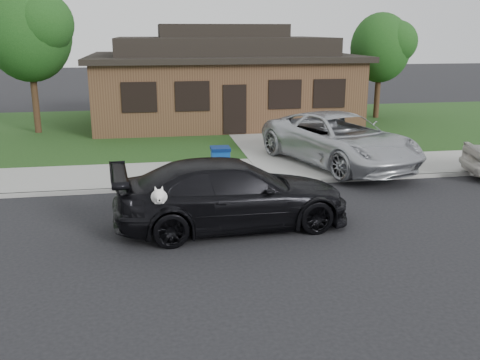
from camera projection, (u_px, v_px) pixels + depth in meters
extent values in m
plane|color=black|center=(138.00, 235.00, 12.12)|extent=(120.00, 120.00, 0.00)
cube|color=gray|center=(140.00, 176.00, 16.85)|extent=(60.00, 3.00, 0.12)
cube|color=gray|center=(139.00, 189.00, 15.42)|extent=(60.00, 0.12, 0.12)
cube|color=#193814|center=(142.00, 131.00, 24.44)|extent=(60.00, 13.00, 0.13)
cube|color=gray|center=(285.00, 139.00, 22.57)|extent=(4.50, 13.00, 0.14)
imported|color=black|center=(232.00, 194.00, 12.48)|extent=(5.67, 2.68, 1.60)
ellipsoid|color=white|center=(159.00, 197.00, 11.13)|extent=(0.34, 0.40, 0.30)
sphere|color=white|center=(159.00, 196.00, 10.88)|extent=(0.26, 0.26, 0.26)
cube|color=white|center=(159.00, 200.00, 10.77)|extent=(0.09, 0.12, 0.08)
sphere|color=black|center=(159.00, 200.00, 10.72)|extent=(0.04, 0.04, 0.04)
cone|color=white|center=(156.00, 189.00, 10.88)|extent=(0.11, 0.11, 0.14)
cone|color=white|center=(162.00, 188.00, 10.90)|extent=(0.11, 0.11, 0.14)
imported|color=#B6B8BE|center=(340.00, 139.00, 17.79)|extent=(4.61, 6.68, 1.69)
cube|color=#0D3E92|center=(220.00, 164.00, 16.29)|extent=(0.54, 0.54, 0.87)
cube|color=#061C4E|center=(220.00, 149.00, 16.16)|extent=(0.59, 0.59, 0.10)
cylinder|color=black|center=(215.00, 178.00, 16.10)|extent=(0.05, 0.14, 0.13)
cylinder|color=black|center=(228.00, 178.00, 16.16)|extent=(0.05, 0.14, 0.13)
cube|color=#422B1C|center=(222.00, 90.00, 26.57)|extent=(12.00, 8.00, 3.00)
cube|color=black|center=(222.00, 57.00, 26.13)|extent=(12.60, 8.60, 0.25)
cube|color=black|center=(221.00, 46.00, 25.99)|extent=(10.00, 6.50, 0.80)
cube|color=black|center=(221.00, 31.00, 25.80)|extent=(6.00, 3.50, 0.60)
cube|color=black|center=(235.00, 109.00, 22.85)|extent=(1.00, 0.06, 2.10)
cube|color=black|center=(139.00, 97.00, 22.04)|extent=(1.30, 0.05, 1.10)
cube|color=black|center=(192.00, 96.00, 22.40)|extent=(1.30, 0.05, 1.10)
cube|color=black|center=(285.00, 94.00, 23.05)|extent=(1.30, 0.05, 1.10)
cube|color=black|center=(329.00, 93.00, 23.38)|extent=(1.30, 0.05, 1.10)
cylinder|color=#332114|center=(36.00, 104.00, 23.36)|extent=(0.28, 0.28, 2.48)
ellipsoid|color=#143811|center=(28.00, 33.00, 22.54)|extent=(3.60, 3.60, 4.14)
sphere|color=#26591E|center=(43.00, 23.00, 22.05)|extent=(2.52, 2.52, 2.52)
cylinder|color=#332114|center=(377.00, 98.00, 27.52)|extent=(0.28, 0.28, 2.03)
ellipsoid|color=#143811|center=(380.00, 48.00, 26.85)|extent=(3.00, 3.00, 3.45)
sphere|color=#26591E|center=(396.00, 42.00, 26.44)|extent=(2.10, 2.10, 2.10)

